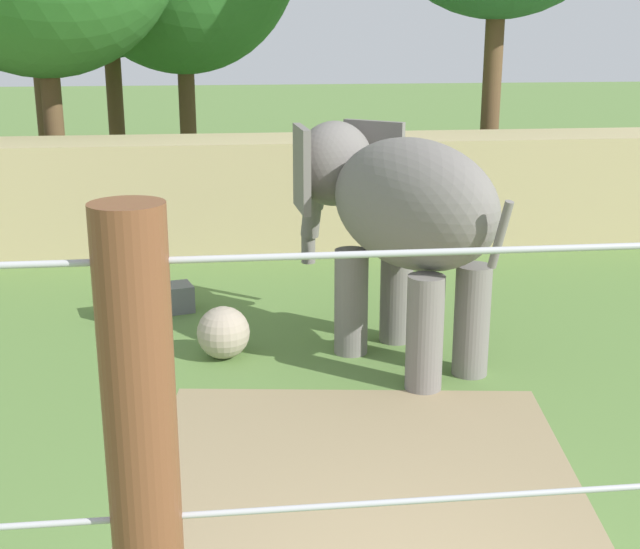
# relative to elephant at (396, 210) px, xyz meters

# --- Properties ---
(dirt_patch) EXTENTS (5.09, 5.26, 0.01)m
(dirt_patch) POSITION_rel_elephant_xyz_m (-1.03, -3.45, -2.08)
(dirt_patch) COLOR #937F5B
(dirt_patch) RESTS_ON ground
(embankment_wall) EXTENTS (36.00, 1.80, 2.27)m
(embankment_wall) POSITION_rel_elephant_xyz_m (-0.98, 6.26, -0.95)
(embankment_wall) COLOR tan
(embankment_wall) RESTS_ON ground
(elephant) EXTENTS (2.94, 3.87, 3.15)m
(elephant) POSITION_rel_elephant_xyz_m (0.00, 0.00, 0.00)
(elephant) COLOR slate
(elephant) RESTS_ON ground
(enrichment_ball) EXTENTS (0.74, 0.74, 0.74)m
(enrichment_ball) POSITION_rel_elephant_xyz_m (-2.37, 0.20, -1.72)
(enrichment_ball) COLOR tan
(enrichment_ball) RESTS_ON ground
(feed_trough) EXTENTS (1.48, 0.85, 0.44)m
(feed_trough) POSITION_rel_elephant_xyz_m (-3.55, 2.22, -1.87)
(feed_trough) COLOR slate
(feed_trough) RESTS_ON ground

